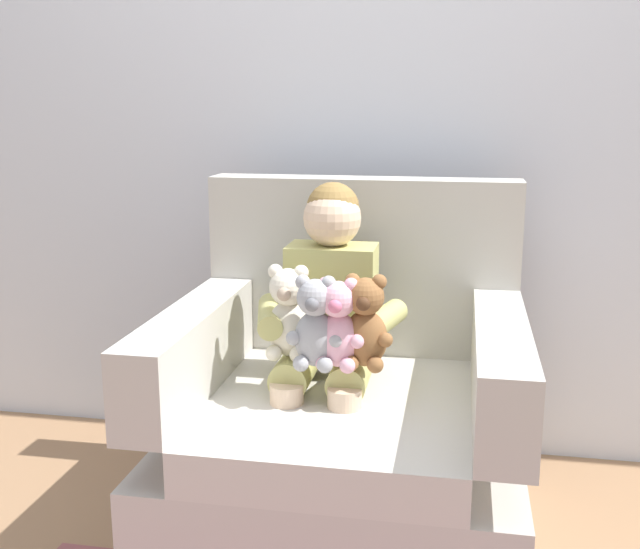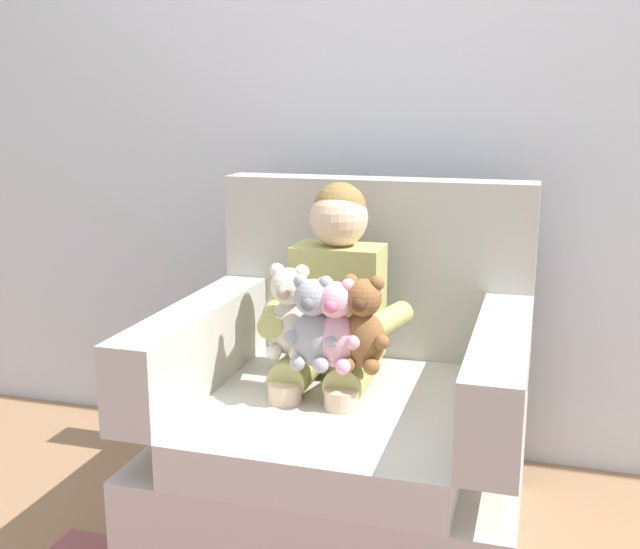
% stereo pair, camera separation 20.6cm
% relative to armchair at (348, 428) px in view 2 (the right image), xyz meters
% --- Properties ---
extents(ground_plane, '(8.00, 8.00, 0.00)m').
position_rel_armchair_xyz_m(ground_plane, '(0.00, -0.04, -0.33)').
color(ground_plane, '#936D4C').
extents(back_wall, '(6.00, 0.10, 2.60)m').
position_rel_armchair_xyz_m(back_wall, '(0.00, 0.68, 0.97)').
color(back_wall, silver).
rests_on(back_wall, ground).
extents(armchair, '(1.00, 0.94, 1.03)m').
position_rel_armchair_xyz_m(armchair, '(0.00, 0.00, 0.00)').
color(armchair, '#BCB7AD').
rests_on(armchair, ground).
extents(seated_child, '(0.45, 0.39, 0.82)m').
position_rel_armchair_xyz_m(seated_child, '(-0.06, 0.03, 0.34)').
color(seated_child, tan).
rests_on(seated_child, armchair).
extents(plush_pink, '(0.15, 0.12, 0.25)m').
position_rel_armchair_xyz_m(plush_pink, '(-0.00, -0.15, 0.35)').
color(plush_pink, '#EAA8BC').
rests_on(plush_pink, armchair).
extents(plush_cream, '(0.16, 0.13, 0.26)m').
position_rel_armchair_xyz_m(plush_cream, '(-0.15, -0.09, 0.36)').
color(plush_cream, silver).
rests_on(plush_cream, armchair).
extents(plush_brown, '(0.15, 0.12, 0.26)m').
position_rel_armchair_xyz_m(plush_brown, '(0.07, -0.13, 0.36)').
color(plush_brown, brown).
rests_on(plush_brown, armchair).
extents(plush_grey, '(0.15, 0.12, 0.25)m').
position_rel_armchair_xyz_m(plush_grey, '(-0.06, -0.16, 0.36)').
color(plush_grey, '#9E9EA3').
rests_on(plush_grey, armchair).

